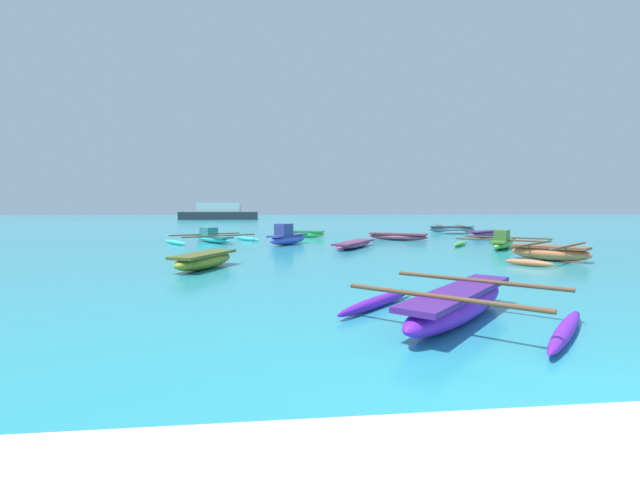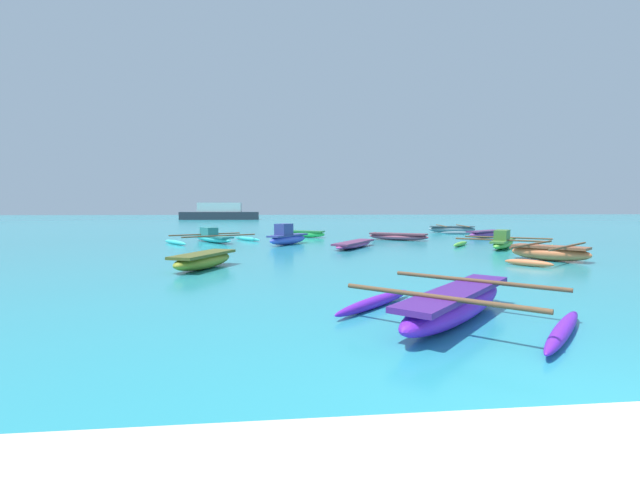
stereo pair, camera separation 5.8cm
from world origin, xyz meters
name	(u,v)px [view 1 (the left image)]	position (x,y,z in m)	size (l,w,h in m)	color
moored_boat_0	(503,242)	(7.01, 15.41, 0.26)	(4.51, 4.23, 0.80)	#69C748
moored_boat_1	(212,238)	(-6.03, 20.06, 0.24)	(4.90, 4.48, 0.74)	#3CD3CE
moored_boat_2	(486,234)	(9.66, 22.09, 0.23)	(3.31, 2.65, 0.41)	#863C92
moored_boat_3	(550,253)	(6.15, 10.99, 0.26)	(4.02, 3.64, 0.55)	#E77945
moored_boat_4	(306,234)	(-0.99, 23.31, 0.22)	(2.37, 1.72, 0.40)	#3BD559
moored_boat_5	(354,244)	(0.60, 16.26, 0.16)	(2.60, 3.67, 0.28)	#A4448E
moored_boat_6	(398,236)	(3.82, 20.48, 0.21)	(3.22, 2.56, 0.38)	#A64964
moored_boat_7	(451,229)	(9.74, 27.23, 0.25)	(3.35, 4.49, 0.53)	gray
moored_boat_8	(459,304)	(-0.08, 4.04, 0.25)	(3.88, 3.86, 0.54)	#6D20CB
moored_boat_9	(287,237)	(-2.26, 18.22, 0.35)	(2.19, 2.76, 1.01)	#495EE1
moored_boat_10	(204,260)	(-4.87, 10.25, 0.25)	(1.74, 2.77, 0.45)	olive
distant_ferry	(219,213)	(-11.50, 66.46, 1.08)	(12.06, 2.65, 2.65)	#2D333D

